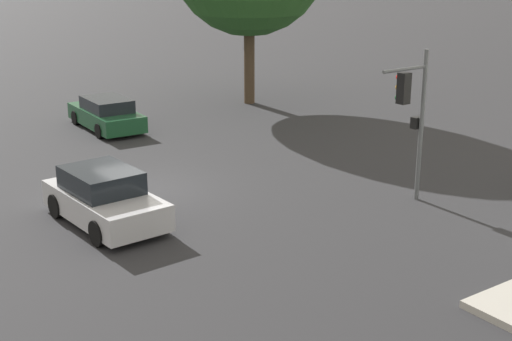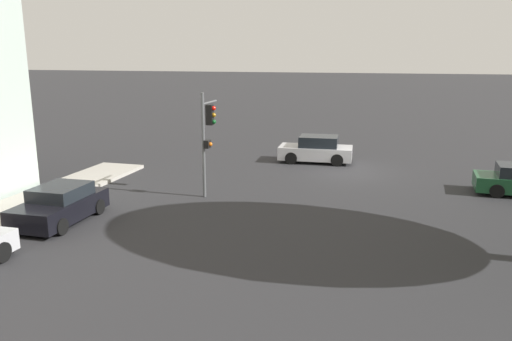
# 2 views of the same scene
# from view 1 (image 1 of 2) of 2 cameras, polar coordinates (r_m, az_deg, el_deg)

# --- Properties ---
(ground_plane) EXTENTS (300.00, 300.00, 0.00)m
(ground_plane) POSITION_cam_1_polar(r_m,az_deg,el_deg) (22.99, -8.89, -1.60)
(ground_plane) COLOR #28282B
(traffic_signal) EXTENTS (0.57, 1.90, 4.60)m
(traffic_signal) POSITION_cam_1_polar(r_m,az_deg,el_deg) (21.43, 12.35, 5.06)
(traffic_signal) COLOR #515456
(traffic_signal) RESTS_ON ground_plane
(crossing_car_0) EXTENTS (4.62, 2.03, 1.36)m
(crossing_car_0) POSITION_cam_1_polar(r_m,az_deg,el_deg) (31.09, -11.89, 4.44)
(crossing_car_0) COLOR #194728
(crossing_car_0) RESTS_ON ground_plane
(crossing_car_1) EXTENTS (4.32, 2.21, 1.55)m
(crossing_car_1) POSITION_cam_1_polar(r_m,az_deg,el_deg) (20.27, -12.04, -2.19)
(crossing_car_1) COLOR #B7B7BC
(crossing_car_1) RESTS_ON ground_plane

